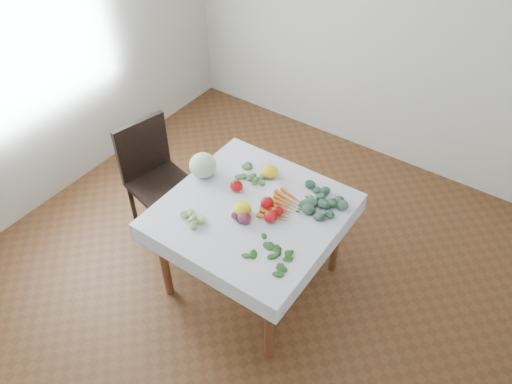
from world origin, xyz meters
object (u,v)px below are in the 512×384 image
cabbage (203,165)px  table (252,220)px  heirloom_back (270,171)px  chair (153,171)px  carrot_bunch (281,206)px

cabbage → table: bearing=-10.4°
table → cabbage: size_ratio=5.22×
table → heirloom_back: bearing=104.4°
table → cabbage: 0.52m
table → heirloom_back: heirloom_back is taller
chair → cabbage: size_ratio=4.99×
table → carrot_bunch: 0.23m
cabbage → carrot_bunch: 0.64m
chair → carrot_bunch: 1.17m
carrot_bunch → chair: bearing=-177.9°
chair → heirloom_back: 0.98m
cabbage → carrot_bunch: cabbage is taller
chair → cabbage: (0.52, 0.01, 0.29)m
chair → carrot_bunch: bearing=2.1°
table → heirloom_back: (-0.09, 0.35, 0.14)m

